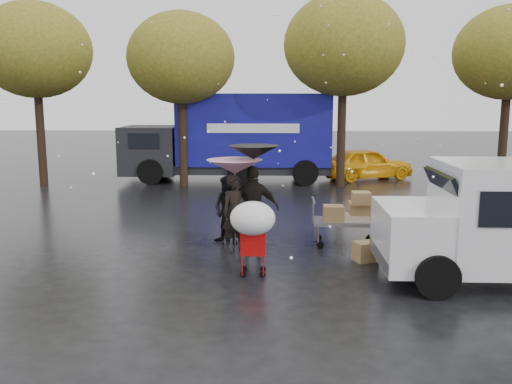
{
  "coord_description": "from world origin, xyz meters",
  "views": [
    {
      "loc": [
        0.09,
        -10.52,
        3.35
      ],
      "look_at": [
        -0.36,
        1.0,
        1.33
      ],
      "focal_mm": 38.0,
      "sensor_mm": 36.0,
      "label": 1
    }
  ],
  "objects_px": {
    "shopping_cart": "(253,222)",
    "vendor_cart": "(350,214)",
    "yellow_taxi": "(366,163)",
    "blue_truck": "(234,138)",
    "person_black": "(254,208)",
    "person_pink": "(235,214)"
  },
  "relations": [
    {
      "from": "shopping_cart",
      "to": "vendor_cart",
      "type": "bearing_deg",
      "value": 48.1
    },
    {
      "from": "vendor_cart",
      "to": "yellow_taxi",
      "type": "xyz_separation_m",
      "value": [
        2.01,
        10.29,
        -0.07
      ]
    },
    {
      "from": "vendor_cart",
      "to": "shopping_cart",
      "type": "bearing_deg",
      "value": -131.9
    },
    {
      "from": "blue_truck",
      "to": "yellow_taxi",
      "type": "distance_m",
      "value": 5.57
    },
    {
      "from": "vendor_cart",
      "to": "shopping_cart",
      "type": "xyz_separation_m",
      "value": [
        -2.11,
        -2.35,
        0.34
      ]
    },
    {
      "from": "vendor_cart",
      "to": "yellow_taxi",
      "type": "distance_m",
      "value": 10.49
    },
    {
      "from": "shopping_cart",
      "to": "yellow_taxi",
      "type": "distance_m",
      "value": 13.3
    },
    {
      "from": "person_black",
      "to": "shopping_cart",
      "type": "xyz_separation_m",
      "value": [
        0.07,
        -1.86,
        0.12
      ]
    },
    {
      "from": "shopping_cart",
      "to": "person_pink",
      "type": "bearing_deg",
      "value": 104.96
    },
    {
      "from": "vendor_cart",
      "to": "person_black",
      "type": "bearing_deg",
      "value": -167.37
    },
    {
      "from": "person_pink",
      "to": "shopping_cart",
      "type": "relative_size",
      "value": 1.16
    },
    {
      "from": "blue_truck",
      "to": "yellow_taxi",
      "type": "relative_size",
      "value": 2.15
    },
    {
      "from": "person_pink",
      "to": "person_black",
      "type": "height_order",
      "value": "person_black"
    },
    {
      "from": "blue_truck",
      "to": "yellow_taxi",
      "type": "xyz_separation_m",
      "value": [
        5.43,
        0.62,
        -1.1
      ]
    },
    {
      "from": "person_black",
      "to": "blue_truck",
      "type": "bearing_deg",
      "value": -87.24
    },
    {
      "from": "person_pink",
      "to": "person_black",
      "type": "relative_size",
      "value": 0.9
    },
    {
      "from": "person_black",
      "to": "yellow_taxi",
      "type": "relative_size",
      "value": 0.49
    },
    {
      "from": "person_black",
      "to": "vendor_cart",
      "type": "relative_size",
      "value": 1.24
    },
    {
      "from": "person_black",
      "to": "vendor_cart",
      "type": "xyz_separation_m",
      "value": [
        2.18,
        0.49,
        -0.22
      ]
    },
    {
      "from": "person_pink",
      "to": "vendor_cart",
      "type": "bearing_deg",
      "value": -18.04
    },
    {
      "from": "person_pink",
      "to": "yellow_taxi",
      "type": "bearing_deg",
      "value": 35.67
    },
    {
      "from": "person_black",
      "to": "shopping_cart",
      "type": "height_order",
      "value": "person_black"
    }
  ]
}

